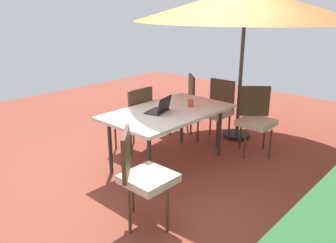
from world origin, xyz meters
TOP-DOWN VIEW (x-y plane):
  - ground_plane at (0.00, 0.00)m, footprint 10.00×10.00m
  - dining_table at (0.00, 0.00)m, footprint 1.72×1.02m
  - patio_umbrella at (-1.55, 0.15)m, footprint 3.36×3.36m
  - chair_northwest at (-1.16, 0.67)m, footprint 0.59×0.58m
  - chair_south at (-0.02, -0.69)m, footprint 0.46×0.46m
  - chair_west at (-1.18, -0.04)m, footprint 0.47×0.46m
  - chair_northeast at (1.16, 0.72)m, footprint 0.59×0.59m
  - chair_southwest at (-1.15, -0.71)m, footprint 0.59×0.59m
  - laptop at (0.14, -0.02)m, footprint 0.37×0.32m
  - cup at (-0.34, 0.11)m, footprint 0.08×0.08m

SIDE VIEW (x-z plane):
  - ground_plane at x=0.00m, z-range -0.02..0.00m
  - chair_northwest at x=-1.16m, z-range 0.06..1.04m
  - chair_south at x=-0.02m, z-range 0.06..1.04m
  - chair_west at x=-1.18m, z-range 0.06..1.04m
  - chair_northeast at x=1.16m, z-range 0.06..1.04m
  - chair_southwest at x=-1.15m, z-range 0.06..1.04m
  - dining_table at x=0.00m, z-range 0.33..1.11m
  - laptop at x=0.14m, z-range 0.72..0.93m
  - cup at x=-0.34m, z-range 0.78..0.87m
  - patio_umbrella at x=-1.55m, z-range 0.93..3.30m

